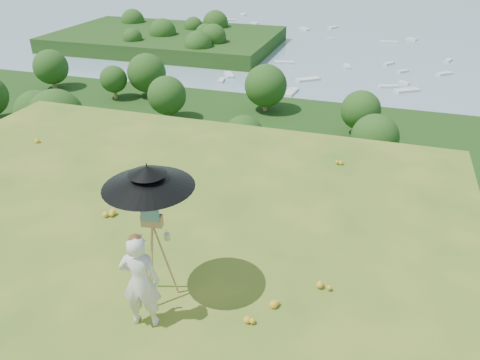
% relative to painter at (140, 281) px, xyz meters
% --- Properties ---
extents(ground, '(14.00, 14.00, 0.00)m').
position_rel_painter_xyz_m(ground, '(-1.51, 1.31, -0.81)').
color(ground, '#3D6A1E').
rests_on(ground, ground).
extents(forest_slope, '(140.00, 56.00, 22.00)m').
position_rel_painter_xyz_m(forest_slope, '(-1.51, 36.31, -29.81)').
color(forest_slope, '#13370F').
rests_on(forest_slope, bay_water).
extents(shoreline_tier, '(170.00, 28.00, 8.00)m').
position_rel_painter_xyz_m(shoreline_tier, '(-1.51, 76.31, -36.81)').
color(shoreline_tier, gray).
rests_on(shoreline_tier, bay_water).
extents(bay_water, '(700.00, 700.00, 0.00)m').
position_rel_painter_xyz_m(bay_water, '(-1.51, 241.31, -34.81)').
color(bay_water, '#7797AA').
rests_on(bay_water, ground).
extents(peninsula, '(90.00, 60.00, 12.00)m').
position_rel_painter_xyz_m(peninsula, '(-76.51, 156.31, -29.81)').
color(peninsula, '#13370F').
rests_on(peninsula, bay_water).
extents(slope_trees, '(110.00, 50.00, 6.00)m').
position_rel_painter_xyz_m(slope_trees, '(-1.51, 36.31, -15.81)').
color(slope_trees, '#214715').
rests_on(slope_trees, forest_slope).
extents(harbor_town, '(110.00, 22.00, 5.00)m').
position_rel_painter_xyz_m(harbor_town, '(-1.51, 76.31, -30.31)').
color(harbor_town, silver).
rests_on(harbor_town, shoreline_tier).
extents(moored_boats, '(140.00, 140.00, 0.70)m').
position_rel_painter_xyz_m(moored_boats, '(-14.01, 162.31, -34.46)').
color(moored_boats, silver).
rests_on(moored_boats, bay_water).
extents(wildflowers, '(10.00, 10.50, 0.12)m').
position_rel_painter_xyz_m(wildflowers, '(-1.51, 1.56, -0.75)').
color(wildflowers, gold).
rests_on(wildflowers, ground).
extents(painter, '(0.67, 0.52, 1.63)m').
position_rel_painter_xyz_m(painter, '(0.00, 0.00, 0.00)').
color(painter, silver).
rests_on(painter, ground).
extents(field_easel, '(0.76, 0.76, 1.73)m').
position_rel_painter_xyz_m(field_easel, '(-0.05, 0.61, 0.05)').
color(field_easel, '#A87C46').
rests_on(field_easel, ground).
extents(sun_umbrella, '(1.65, 1.65, 1.02)m').
position_rel_painter_xyz_m(sun_umbrella, '(-0.06, 0.64, 1.12)').
color(sun_umbrella, black).
rests_on(sun_umbrella, field_easel).
extents(painter_cap, '(0.25, 0.28, 0.10)m').
position_rel_painter_xyz_m(painter_cap, '(0.00, 0.00, 0.77)').
color(painter_cap, '#C36B7B').
rests_on(painter_cap, painter).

